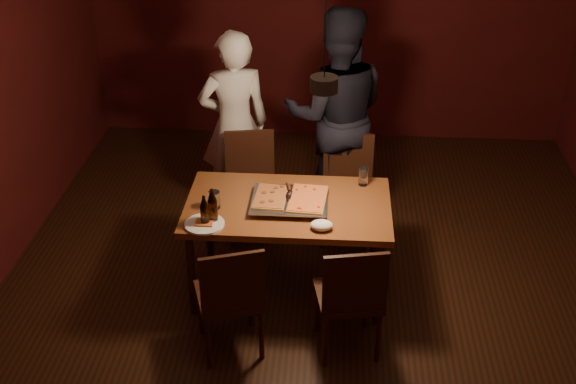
# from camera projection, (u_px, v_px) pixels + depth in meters

# --- Properties ---
(room_shell) EXTENTS (6.00, 6.00, 6.00)m
(room_shell) POSITION_uv_depth(u_px,v_px,m) (323.00, 134.00, 4.79)
(room_shell) COLOR #37190F
(room_shell) RESTS_ON ground
(dining_table) EXTENTS (1.50, 0.90, 0.75)m
(dining_table) POSITION_uv_depth(u_px,v_px,m) (288.00, 212.00, 5.31)
(dining_table) COLOR brown
(dining_table) RESTS_ON floor
(chair_far_left) EXTENTS (0.48, 0.48, 0.49)m
(chair_far_left) POSITION_uv_depth(u_px,v_px,m) (251.00, 174.00, 6.12)
(chair_far_left) COLOR #38190F
(chair_far_left) RESTS_ON floor
(chair_far_right) EXTENTS (0.44, 0.44, 0.49)m
(chair_far_right) POSITION_uv_depth(u_px,v_px,m) (347.00, 178.00, 6.07)
(chair_far_right) COLOR #38190F
(chair_far_right) RESTS_ON floor
(chair_near_left) EXTENTS (0.53, 0.53, 0.49)m
(chair_near_left) POSITION_uv_depth(u_px,v_px,m) (231.00, 291.00, 4.72)
(chair_near_left) COLOR #38190F
(chair_near_left) RESTS_ON floor
(chair_near_right) EXTENTS (0.49, 0.49, 0.49)m
(chair_near_right) POSITION_uv_depth(u_px,v_px,m) (351.00, 291.00, 4.72)
(chair_near_right) COLOR #38190F
(chair_near_right) RESTS_ON floor
(pizza_tray) EXTENTS (0.58, 0.49, 0.05)m
(pizza_tray) POSITION_uv_depth(u_px,v_px,m) (289.00, 202.00, 5.24)
(pizza_tray) COLOR silver
(pizza_tray) RESTS_ON dining_table
(pizza_meat) EXTENTS (0.25, 0.38, 0.02)m
(pizza_meat) POSITION_uv_depth(u_px,v_px,m) (271.00, 197.00, 5.25)
(pizza_meat) COLOR maroon
(pizza_meat) RESTS_ON pizza_tray
(pizza_cheese) EXTENTS (0.29, 0.43, 0.02)m
(pizza_cheese) POSITION_uv_depth(u_px,v_px,m) (308.00, 199.00, 5.22)
(pizza_cheese) COLOR gold
(pizza_cheese) RESTS_ON pizza_tray
(spatula) EXTENTS (0.15, 0.25, 0.04)m
(spatula) POSITION_uv_depth(u_px,v_px,m) (291.00, 195.00, 5.25)
(spatula) COLOR silver
(spatula) RESTS_ON pizza_tray
(beer_bottle_a) EXTENTS (0.06, 0.06, 0.23)m
(beer_bottle_a) POSITION_uv_depth(u_px,v_px,m) (204.00, 211.00, 4.96)
(beer_bottle_a) COLOR black
(beer_bottle_a) RESTS_ON dining_table
(beer_bottle_b) EXTENTS (0.07, 0.07, 0.26)m
(beer_bottle_b) POSITION_uv_depth(u_px,v_px,m) (213.00, 206.00, 5.00)
(beer_bottle_b) COLOR black
(beer_bottle_b) RESTS_ON dining_table
(water_glass_left) EXTENTS (0.08, 0.08, 0.13)m
(water_glass_left) POSITION_uv_depth(u_px,v_px,m) (214.00, 200.00, 5.19)
(water_glass_left) COLOR silver
(water_glass_left) RESTS_ON dining_table
(water_glass_right) EXTENTS (0.07, 0.07, 0.14)m
(water_glass_right) POSITION_uv_depth(u_px,v_px,m) (363.00, 176.00, 5.49)
(water_glass_right) COLOR silver
(water_glass_right) RESTS_ON dining_table
(plate_slice) EXTENTS (0.28, 0.28, 0.03)m
(plate_slice) POSITION_uv_depth(u_px,v_px,m) (204.00, 224.00, 5.01)
(plate_slice) COLOR white
(plate_slice) RESTS_ON dining_table
(napkin) EXTENTS (0.16, 0.12, 0.07)m
(napkin) POSITION_uv_depth(u_px,v_px,m) (322.00, 225.00, 4.96)
(napkin) COLOR white
(napkin) RESTS_ON dining_table
(diner_white) EXTENTS (0.71, 0.58, 1.69)m
(diner_white) POSITION_uv_depth(u_px,v_px,m) (234.00, 125.00, 6.25)
(diner_white) COLOR white
(diner_white) RESTS_ON floor
(diner_dark) EXTENTS (0.96, 0.77, 1.89)m
(diner_dark) POSITION_uv_depth(u_px,v_px,m) (336.00, 115.00, 6.19)
(diner_dark) COLOR black
(diner_dark) RESTS_ON floor
(pendant_lamp) EXTENTS (0.18, 0.18, 1.10)m
(pendant_lamp) POSITION_uv_depth(u_px,v_px,m) (324.00, 83.00, 4.61)
(pendant_lamp) COLOR black
(pendant_lamp) RESTS_ON ceiling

